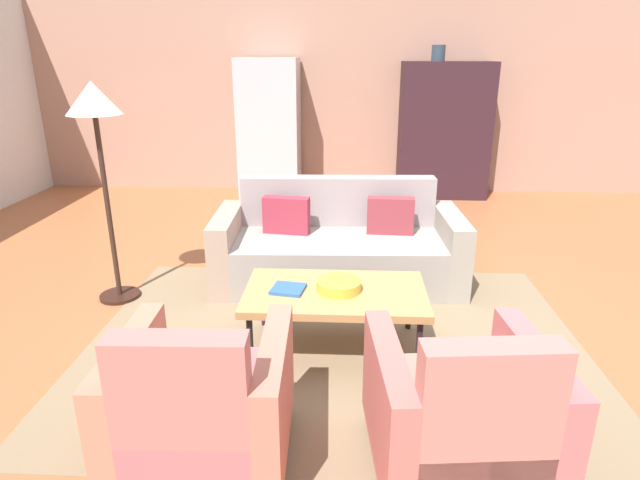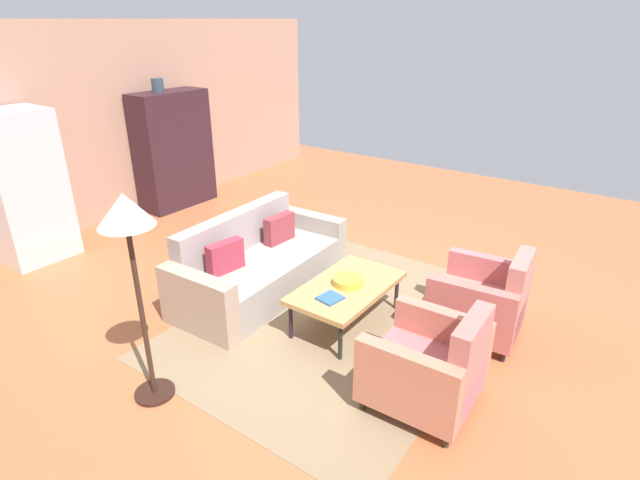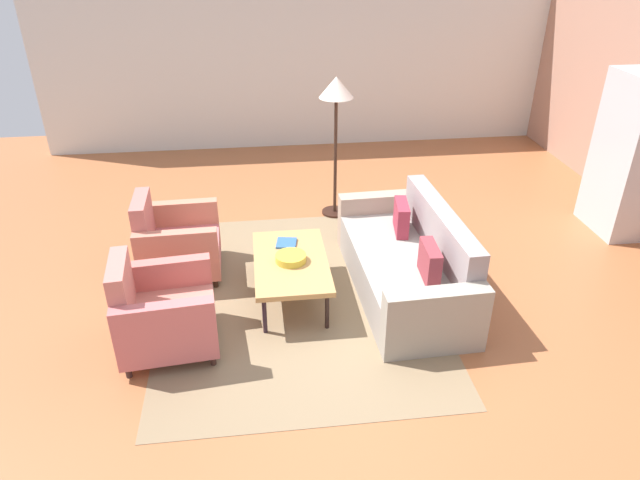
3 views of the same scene
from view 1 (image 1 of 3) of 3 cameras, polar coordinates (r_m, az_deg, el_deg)
The scene contains 13 objects.
ground_plane at distance 4.16m, azimuth 5.45°, elevation -7.88°, with size 11.29×11.29×0.00m, color #A35F38.
wall_back at distance 7.70m, azimuth 4.59°, elevation 15.70°, with size 9.41×0.12×2.80m, color tan.
area_rug at distance 3.76m, azimuth 1.61°, elevation -10.94°, with size 3.40×2.60×0.01m, color #846D50.
couch at distance 4.67m, azimuth 1.94°, elevation -0.81°, with size 2.13×0.98×0.86m.
coffee_table at distance 3.54m, azimuth 1.65°, elevation -5.97°, with size 1.20×0.70×0.43m.
armchair_left at distance 2.64m, azimuth -12.70°, elevation -17.40°, with size 0.83×0.83×0.88m.
armchair_right at distance 2.62m, azimuth 15.08°, elevation -18.05°, with size 0.87×0.87×0.88m.
fruit_bowl at distance 3.51m, azimuth 2.03°, elevation -4.92°, with size 0.29×0.29×0.07m, color gold.
book_stack at distance 3.52m, azimuth -3.45°, elevation -5.28°, with size 0.24×0.23×0.02m.
cabinet at distance 7.52m, azimuth 13.19°, elevation 11.33°, with size 1.20×0.51×1.80m.
vase_tall at distance 7.43m, azimuth 12.62°, elevation 19.04°, with size 0.18×0.18×0.20m, color #2E3E4C.
refrigerator at distance 7.38m, azimuth -5.43°, elevation 11.79°, with size 0.80×0.73×1.85m.
floor_lamp at distance 4.32m, azimuth -22.99°, elevation 11.84°, with size 0.40×0.40×1.72m.
Camera 1 is at (-0.21, -3.69, 1.91)m, focal length 29.74 mm.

